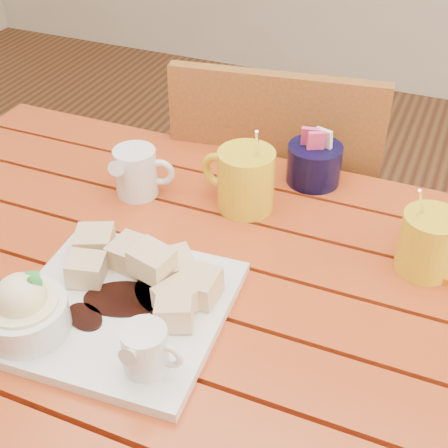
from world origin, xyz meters
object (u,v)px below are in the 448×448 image
at_px(dessert_plate, 100,303).
at_px(coffee_mug_left, 244,179).
at_px(chair_far, 278,214).
at_px(table, 181,325).
at_px(coffee_mug_right, 430,243).

height_order(dessert_plate, coffee_mug_left, coffee_mug_left).
bearing_deg(dessert_plate, chair_far, 85.87).
bearing_deg(table, chair_far, 90.97).
height_order(table, chair_far, chair_far).
relative_size(table, coffee_mug_right, 8.09).
distance_m(table, dessert_plate, 0.20).
xyz_separation_m(coffee_mug_right, chair_far, (-0.35, 0.37, -0.29)).
height_order(table, coffee_mug_right, coffee_mug_right).
xyz_separation_m(table, dessert_plate, (-0.06, -0.13, 0.14)).
xyz_separation_m(table, coffee_mug_left, (0.02, 0.21, 0.16)).
bearing_deg(coffee_mug_left, coffee_mug_right, 1.58).
distance_m(table, coffee_mug_right, 0.41).
xyz_separation_m(coffee_mug_left, chair_far, (-0.03, 0.32, -0.30)).
bearing_deg(coffee_mug_left, dessert_plate, -93.07).
bearing_deg(coffee_mug_right, chair_far, 138.14).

